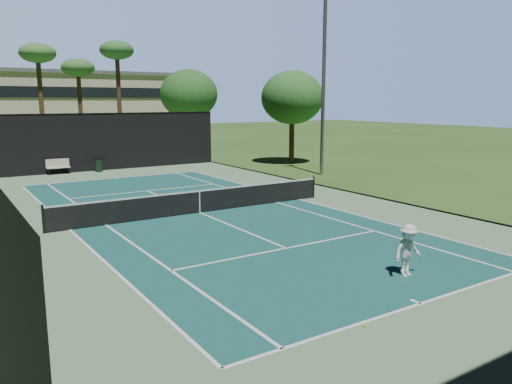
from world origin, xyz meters
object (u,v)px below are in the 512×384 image
Objects in this scene: tennis_ball_a at (365,326)px; player at (408,250)px; tennis_ball_c at (217,192)px; park_bench at (58,166)px; tennis_net at (200,201)px; tennis_ball_b at (131,209)px; trash_bin at (99,165)px; tennis_ball_d at (28,220)px.

player is at bearing 27.25° from tennis_ball_a.
tennis_ball_c is 0.04× the size of park_bench.
tennis_net reaches higher than park_bench.
trash_bin is at bearing 80.24° from tennis_ball_b.
player is at bearing -73.74° from tennis_ball_b.
tennis_net reaches higher than tennis_ball_c.
tennis_ball_d is 14.44m from trash_bin.
tennis_ball_d is (-9.55, -1.36, -0.00)m from tennis_ball_c.
tennis_ball_a is at bearing -72.73° from tennis_ball_d.
player is 3.82m from tennis_ball_a.
tennis_ball_a is 14.27m from tennis_ball_b.
player is 26.41m from park_bench.
tennis_ball_a is 1.10× the size of tennis_ball_b.
tennis_net is at bearing 97.36° from player.
tennis_ball_d is (-6.56, 2.55, -0.53)m from tennis_net.
tennis_ball_a is 27.56m from trash_bin.
tennis_ball_c is 1.01× the size of tennis_ball_d.
tennis_ball_c is at bearing -75.15° from trash_bin.
tennis_ball_c is at bearing 72.58° from tennis_ball_a.
tennis_ball_d is (-4.22, 0.34, -0.00)m from tennis_ball_b.
park_bench is at bearing 115.53° from tennis_ball_c.
player is (1.31, -10.33, 0.19)m from tennis_net.
tennis_ball_d is (-4.54, 14.60, -0.01)m from tennis_ball_a.
player is at bearing -86.92° from trash_bin.
trash_bin reaches higher than tennis_ball_a.
tennis_ball_d is at bearing -116.73° from trash_bin.
player is 1.58× the size of trash_bin.
tennis_ball_a is at bearing -88.65° from park_bench.
player reaches higher than tennis_ball_c.
player is at bearing -81.30° from park_bench.
tennis_ball_a reaches higher than tennis_ball_d.
park_bench reaches higher than trash_bin.
tennis_ball_a is 0.05× the size of park_bench.
tennis_ball_b is 0.07× the size of trash_bin.
tennis_net is 15.44m from trash_bin.
tennis_ball_b is at bearing 136.66° from tennis_net.
player is 25.81m from trash_bin.
tennis_ball_b is 4.23m from tennis_ball_d.
tennis_net is 210.84× the size of tennis_ball_d.
tennis_ball_a is 16.73m from tennis_ball_c.
park_bench is at bearing 73.64° from tennis_ball_d.
trash_bin reaches higher than tennis_ball_d.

